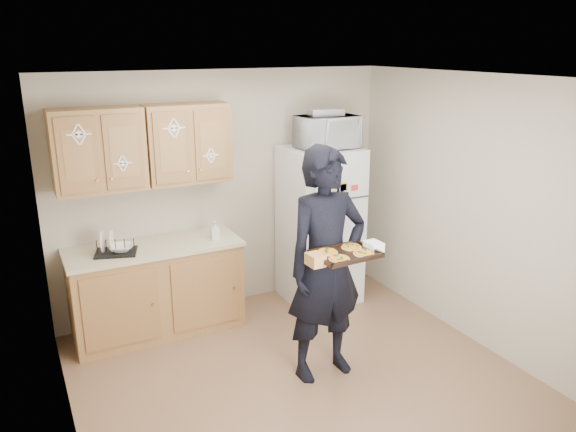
{
  "coord_description": "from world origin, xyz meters",
  "views": [
    {
      "loc": [
        -1.99,
        -3.58,
        2.73
      ],
      "look_at": [
        0.06,
        0.45,
        1.35
      ],
      "focal_mm": 35.0,
      "sensor_mm": 36.0,
      "label": 1
    }
  ],
  "objects": [
    {
      "name": "upper_cab_left",
      "position": [
        -1.25,
        1.61,
        1.83
      ],
      "size": [
        0.8,
        0.33,
        0.75
      ],
      "primitive_type": "cube",
      "color": "brown",
      "rests_on": "wall_back"
    },
    {
      "name": "bowl",
      "position": [
        -1.16,
        1.42,
        0.95
      ],
      "size": [
        0.28,
        0.28,
        0.05
      ],
      "primitive_type": "imported",
      "rotation": [
        0.0,
        0.0,
        -0.32
      ],
      "color": "white",
      "rests_on": "dish_rack"
    },
    {
      "name": "pizza_front_right",
      "position": [
        0.34,
        -0.27,
        1.21
      ],
      "size": [
        0.16,
        0.16,
        0.02
      ],
      "primitive_type": "cylinder",
      "color": "orange",
      "rests_on": "baking_tray"
    },
    {
      "name": "cereal_box",
      "position": [
        1.47,
        1.67,
        0.16
      ],
      "size": [
        0.2,
        0.07,
        0.32
      ],
      "primitive_type": "cube",
      "color": "#DAC14D",
      "rests_on": "floor"
    },
    {
      "name": "pizza_back_right",
      "position": [
        0.33,
        -0.11,
        1.21
      ],
      "size": [
        0.16,
        0.16,
        0.02
      ],
      "primitive_type": "cylinder",
      "color": "orange",
      "rests_on": "baking_tray"
    },
    {
      "name": "pizza_back_left",
      "position": [
        0.11,
        -0.12,
        1.21
      ],
      "size": [
        0.16,
        0.16,
        0.02
      ],
      "primitive_type": "cylinder",
      "color": "orange",
      "rests_on": "baking_tray"
    },
    {
      "name": "refrigerator",
      "position": [
        0.95,
        1.43,
        0.85
      ],
      "size": [
        0.75,
        0.7,
        1.7
      ],
      "primitive_type": "cube",
      "color": "silver",
      "rests_on": "floor"
    },
    {
      "name": "wall_front",
      "position": [
        0.0,
        -1.8,
        1.25
      ],
      "size": [
        3.6,
        0.04,
        2.5
      ],
      "primitive_type": "cube",
      "color": "#B1A58F",
      "rests_on": "floor"
    },
    {
      "name": "wall_back",
      "position": [
        0.0,
        1.8,
        1.25
      ],
      "size": [
        3.6,
        0.04,
        2.5
      ],
      "primitive_type": "cube",
      "color": "#B1A58F",
      "rests_on": "floor"
    },
    {
      "name": "countertop",
      "position": [
        -0.85,
        1.48,
        0.88
      ],
      "size": [
        1.64,
        0.64,
        0.04
      ],
      "primitive_type": "cube",
      "color": "#BEB392",
      "rests_on": "base_cabinet"
    },
    {
      "name": "soap_bottle",
      "position": [
        -0.26,
        1.39,
        0.99
      ],
      "size": [
        0.09,
        0.09,
        0.18
      ],
      "primitive_type": "imported",
      "rotation": [
        0.0,
        0.0,
        -0.14
      ],
      "color": "silver",
      "rests_on": "countertop"
    },
    {
      "name": "base_cabinet",
      "position": [
        -0.85,
        1.48,
        0.43
      ],
      "size": [
        1.6,
        0.6,
        0.86
      ],
      "primitive_type": "cube",
      "color": "brown",
      "rests_on": "floor"
    },
    {
      "name": "dish_rack",
      "position": [
        -1.21,
        1.42,
        0.97
      ],
      "size": [
        0.43,
        0.37,
        0.15
      ],
      "primitive_type": "cube",
      "rotation": [
        0.0,
        0.0,
        -0.3
      ],
      "color": "black",
      "rests_on": "countertop"
    },
    {
      "name": "upper_cab_right",
      "position": [
        -0.43,
        1.61,
        1.83
      ],
      "size": [
        0.8,
        0.33,
        0.75
      ],
      "primitive_type": "cube",
      "color": "brown",
      "rests_on": "wall_back"
    },
    {
      "name": "wall_right",
      "position": [
        1.8,
        0.0,
        1.25
      ],
      "size": [
        0.04,
        3.6,
        2.5
      ],
      "primitive_type": "cube",
      "color": "#B1A58F",
      "rests_on": "floor"
    },
    {
      "name": "foil_pan",
      "position": [
        0.98,
        1.41,
        2.07
      ],
      "size": [
        0.38,
        0.3,
        0.07
      ],
      "primitive_type": "cube",
      "rotation": [
        0.0,
        0.0,
        -0.21
      ],
      "color": "silver",
      "rests_on": "microwave"
    },
    {
      "name": "ceiling",
      "position": [
        0.0,
        0.0,
        2.5
      ],
      "size": [
        3.6,
        3.6,
        0.0
      ],
      "primitive_type": "plane",
      "color": "silver",
      "rests_on": "wall_back"
    },
    {
      "name": "person",
      "position": [
        0.24,
        0.1,
        0.99
      ],
      "size": [
        0.74,
        0.5,
        1.99
      ],
      "primitive_type": "imported",
      "rotation": [
        0.0,
        0.0,
        0.04
      ],
      "color": "black",
      "rests_on": "floor"
    },
    {
      "name": "baking_tray",
      "position": [
        0.23,
        -0.2,
        1.19
      ],
      "size": [
        0.5,
        0.37,
        0.04
      ],
      "primitive_type": "cube",
      "rotation": [
        0.0,
        0.0,
        0.04
      ],
      "color": "black",
      "rests_on": "person"
    },
    {
      "name": "pizza_front_left",
      "position": [
        0.12,
        -0.28,
        1.21
      ],
      "size": [
        0.16,
        0.16,
        0.02
      ],
      "primitive_type": "cylinder",
      "color": "orange",
      "rests_on": "baking_tray"
    },
    {
      "name": "floor",
      "position": [
        0.0,
        0.0,
        0.0
      ],
      "size": [
        3.6,
        3.6,
        0.0
      ],
      "primitive_type": "plane",
      "color": "brown",
      "rests_on": "ground"
    },
    {
      "name": "wall_left",
      "position": [
        -1.8,
        0.0,
        1.25
      ],
      "size": [
        0.04,
        3.6,
        2.5
      ],
      "primitive_type": "cube",
      "color": "#B1A58F",
      "rests_on": "floor"
    },
    {
      "name": "microwave",
      "position": [
        0.99,
        1.38,
        1.87
      ],
      "size": [
        0.63,
        0.44,
        0.34
      ],
      "primitive_type": "imported",
      "rotation": [
        0.0,
        0.0,
        0.06
      ],
      "color": "silver",
      "rests_on": "refrigerator"
    }
  ]
}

